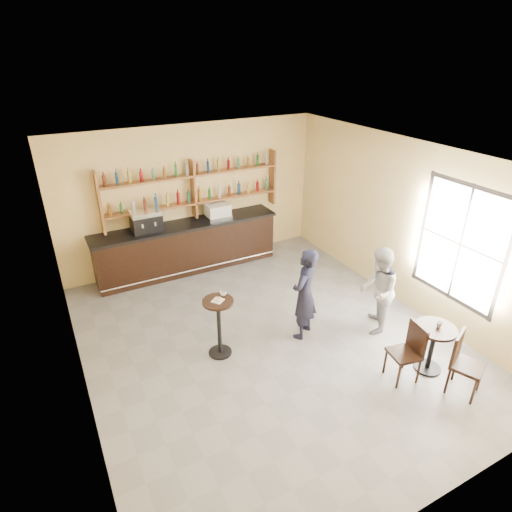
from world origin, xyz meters
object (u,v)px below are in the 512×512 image
bar_counter (188,247)px  patron_second (378,291)px  chair_west (404,353)px  pastry_case (218,211)px  chair_south (468,366)px  man_main (305,294)px  pedestal_table (219,328)px  espresso_machine (146,221)px  cafe_table (431,348)px

bar_counter → patron_second: size_ratio=2.60×
bar_counter → chair_west: 5.24m
pastry_case → chair_south: size_ratio=0.54×
pastry_case → man_main: bearing=-96.8°
chair_west → chair_south: bearing=52.4°
pedestal_table → espresso_machine: bearing=95.3°
espresso_machine → chair_west: bearing=-63.5°
chair_west → patron_second: patron_second is taller
pastry_case → chair_south: (1.51, -5.61, -0.80)m
cafe_table → chair_west: size_ratio=0.83×
pastry_case → patron_second: size_ratio=0.33×
pedestal_table → cafe_table: (2.80, -1.91, -0.12)m
pastry_case → bar_counter: bearing=170.1°
man_main → chair_south: man_main is taller
pedestal_table → chair_west: pedestal_table is taller
bar_counter → pedestal_table: bearing=-100.4°
chair_west → chair_south: (0.60, -0.65, 0.01)m
man_main → chair_south: (1.33, -2.30, -0.35)m
bar_counter → man_main: (0.95, -3.31, 0.28)m
pastry_case → pedestal_table: 3.46m
patron_second → bar_counter: bearing=-108.6°
man_main → pastry_case: bearing=-121.1°
pastry_case → chair_west: 5.11m
espresso_machine → pedestal_table: bearing=-85.3°
pastry_case → patron_second: bearing=-79.2°
chair_south → patron_second: size_ratio=0.61×
pastry_case → cafe_table: (1.46, -5.01, -0.89)m
cafe_table → pastry_case: bearing=106.2°
chair_west → bar_counter: bearing=-151.6°
cafe_table → chair_south: chair_south is taller
chair_west → patron_second: size_ratio=0.60×
espresso_machine → chair_south: (3.13, -5.61, -0.86)m
chair_west → pastry_case: bearing=-159.9°
pedestal_table → chair_south: bearing=-41.4°
pastry_case → cafe_table: bearing=-83.7°
chair_south → bar_counter: bearing=88.3°
bar_counter → patron_second: 4.36m
man_main → chair_west: size_ratio=1.76×
pedestal_table → cafe_table: bearing=-34.3°
cafe_table → chair_south: (0.05, -0.60, 0.09)m
cafe_table → patron_second: patron_second is taller
chair_west → cafe_table: bearing=94.5°
man_main → patron_second: (1.24, -0.45, -0.04)m
man_main → cafe_table: man_main is taller
espresso_machine → pastry_case: bearing=-0.5°
espresso_machine → patron_second: (3.04, -3.76, -0.55)m
bar_counter → man_main: bearing=-74.0°
pedestal_table → man_main: 1.56m
patron_second → espresso_machine: bearing=-99.8°
bar_counter → chair_south: bar_counter is taller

